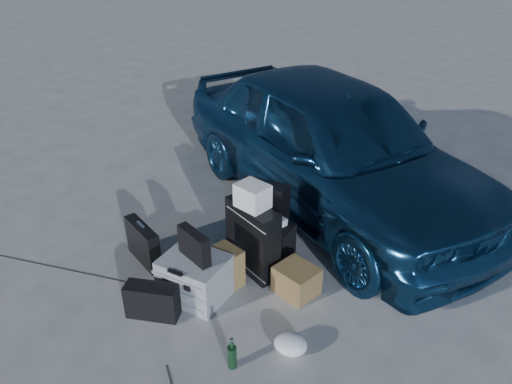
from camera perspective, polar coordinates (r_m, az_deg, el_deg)
ground at (r=4.47m, az=-5.82°, el=-11.90°), size 60.00×60.00×0.00m
car at (r=5.55m, az=8.56°, el=5.56°), size 4.63×3.35×1.47m
pelican_case at (r=4.39m, az=-6.96°, el=-9.65°), size 0.57×0.49×0.39m
laptop_bag at (r=4.19m, az=-7.09°, el=-6.07°), size 0.37×0.18×0.27m
briefcase at (r=4.87m, az=-12.77°, el=-5.77°), size 0.52×0.27×0.40m
suitcase_left at (r=5.02m, az=0.93°, el=-2.19°), size 0.50×0.24×0.63m
suitcase_right at (r=4.56m, az=-0.37°, el=-5.33°), size 0.61×0.37×0.69m
white_carton at (r=4.32m, az=-0.40°, el=-0.45°), size 0.30×0.26×0.22m
duffel_bag at (r=4.93m, az=0.55°, el=-4.98°), size 0.66×0.31×0.32m
flat_box_white at (r=4.81m, az=0.72°, el=-3.14°), size 0.46×0.38×0.07m
flat_box_black at (r=4.77m, az=0.92°, el=-2.55°), size 0.27×0.20×0.06m
kraft_bag at (r=4.51m, az=-3.20°, el=-8.39°), size 0.30×0.21×0.37m
cardboard_box at (r=4.44m, az=4.65°, el=-10.01°), size 0.39×0.36×0.26m
plastic_bag at (r=3.97m, az=3.94°, el=-16.93°), size 0.29×0.26×0.15m
messenger_bag at (r=4.28m, az=-11.78°, el=-12.10°), size 0.46×0.33×0.30m
green_bottle at (r=3.82m, az=-2.76°, el=-17.97°), size 0.07×0.07×0.27m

